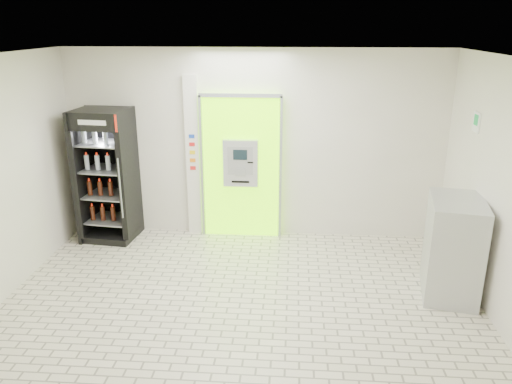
# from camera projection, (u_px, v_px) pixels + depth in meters

# --- Properties ---
(ground) EXTENTS (6.00, 6.00, 0.00)m
(ground) POSITION_uv_depth(u_px,v_px,m) (238.00, 314.00, 6.04)
(ground) COLOR beige
(ground) RESTS_ON ground
(room_shell) EXTENTS (6.00, 6.00, 6.00)m
(room_shell) POSITION_uv_depth(u_px,v_px,m) (236.00, 168.00, 5.45)
(room_shell) COLOR silver
(room_shell) RESTS_ON ground
(atm_assembly) EXTENTS (1.30, 0.24, 2.33)m
(atm_assembly) POSITION_uv_depth(u_px,v_px,m) (241.00, 166.00, 7.96)
(atm_assembly) COLOR #7AF300
(atm_assembly) RESTS_ON ground
(pillar) EXTENTS (0.22, 0.11, 2.60)m
(pillar) POSITION_uv_depth(u_px,v_px,m) (193.00, 157.00, 8.01)
(pillar) COLOR silver
(pillar) RESTS_ON ground
(beverage_cooler) EXTENTS (0.86, 0.80, 2.10)m
(beverage_cooler) POSITION_uv_depth(u_px,v_px,m) (107.00, 178.00, 7.91)
(beverage_cooler) COLOR black
(beverage_cooler) RESTS_ON ground
(steel_cabinet) EXTENTS (0.81, 1.06, 1.28)m
(steel_cabinet) POSITION_uv_depth(u_px,v_px,m) (453.00, 248.00, 6.32)
(steel_cabinet) COLOR #B0B2B8
(steel_cabinet) RESTS_ON ground
(exit_sign) EXTENTS (0.02, 0.22, 0.26)m
(exit_sign) POSITION_uv_depth(u_px,v_px,m) (477.00, 122.00, 6.47)
(exit_sign) COLOR white
(exit_sign) RESTS_ON room_shell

